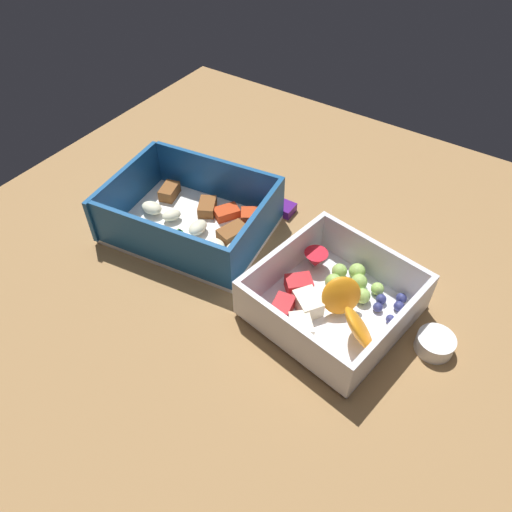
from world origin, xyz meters
The scene contains 5 objects.
table_surface centered at (0.00, 0.00, 1.00)cm, with size 80.00×80.00×2.00cm, color #9E7547.
pasta_container centered at (-11.35, 1.79, 4.08)cm, with size 20.99×17.01×6.61cm.
fruit_bowl centered at (9.45, -0.22, 3.90)cm, with size 17.25×17.45×5.59cm.
candy_bar centered at (-5.80, 11.13, 2.60)cm, with size 7.00×2.40×1.20cm, color #51197A.
paper_cup_liner centered at (20.40, 1.24, 2.92)cm, with size 3.88×3.88×1.85cm, color white.
Camera 1 is at (21.00, -32.41, 44.60)cm, focal length 34.29 mm.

